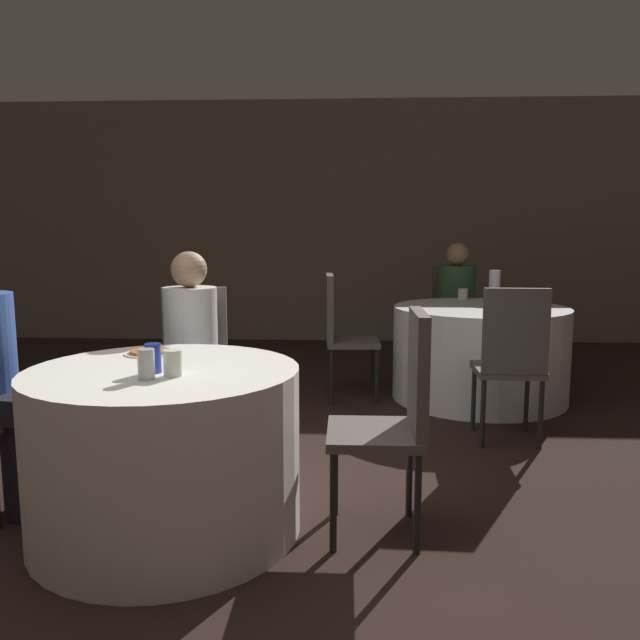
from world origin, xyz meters
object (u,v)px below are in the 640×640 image
object	(u,v)px
chair_far_south	(512,353)
chair_far_west	(340,326)
table_near	(166,450)
chair_near_east	(398,405)
bottle_far	(494,286)
table_far	(479,353)
soda_can_blue	(153,358)
chair_near_north	(194,356)
chair_far_north	(454,308)
pizza_plate_near	(150,352)
soda_can_silver	(146,364)
person_green_jacket	(457,307)
person_white_shirt	(190,359)

from	to	relation	value
chair_far_south	chair_far_west	size ratio (longest dim) A/B	1.00
table_near	chair_far_west	world-z (taller)	chair_far_west
chair_near_east	bottle_far	xyz separation A→B (m)	(0.97, 2.55, 0.28)
table_far	soda_can_blue	world-z (taller)	soda_can_blue
chair_near_east	chair_far_west	bearing A→B (deg)	7.06
chair_near_north	chair_far_north	bearing A→B (deg)	-135.67
pizza_plate_near	soda_can_silver	world-z (taller)	soda_can_silver
table_near	chair_far_north	size ratio (longest dim) A/B	1.20
chair_far_north	bottle_far	xyz separation A→B (m)	(0.19, -0.80, 0.28)
chair_near_north	chair_far_south	world-z (taller)	same
chair_near_east	pizza_plate_near	xyz separation A→B (m)	(-1.16, 0.31, 0.15)
table_far	person_green_jacket	size ratio (longest dim) A/B	1.12
person_white_shirt	pizza_plate_near	bearing A→B (deg)	76.62
table_far	soda_can_silver	distance (m)	3.09
chair_near_east	person_green_jacket	bearing A→B (deg)	-13.99
chair_near_north	person_white_shirt	world-z (taller)	person_white_shirt
chair_far_north	person_green_jacket	size ratio (longest dim) A/B	0.81
person_white_shirt	soda_can_silver	world-z (taller)	person_white_shirt
chair_far_north	chair_far_west	distance (m)	1.56
chair_far_north	bottle_far	distance (m)	0.87
chair_near_east	person_white_shirt	size ratio (longest dim) A/B	0.82
person_green_jacket	pizza_plate_near	size ratio (longest dim) A/B	4.93
person_white_shirt	bottle_far	size ratio (longest dim) A/B	4.46
table_near	soda_can_silver	bearing A→B (deg)	-91.22
chair_near_east	soda_can_silver	size ratio (longest dim) A/B	7.97
chair_far_north	pizza_plate_near	distance (m)	3.60
chair_far_north	chair_near_east	bearing A→B (deg)	75.46
chair_far_west	pizza_plate_near	distance (m)	2.09
chair_near_east	pizza_plate_near	distance (m)	1.21
chair_near_east	person_white_shirt	distance (m)	1.37
table_near	chair_far_south	distance (m)	2.14
table_far	pizza_plate_near	bearing A→B (deg)	-135.17
table_far	chair_near_north	distance (m)	2.32
table_far	chair_far_west	distance (m)	1.11
pizza_plate_near	soda_can_silver	bearing A→B (deg)	-73.56
chair_far_south	bottle_far	bearing A→B (deg)	83.65
chair_far_north	soda_can_blue	world-z (taller)	chair_far_north
chair_far_west	person_white_shirt	xyz separation A→B (m)	(-0.82, -1.38, 0.02)
chair_near_east	soda_can_blue	xyz separation A→B (m)	(-1.01, -0.08, 0.21)
soda_can_silver	soda_can_blue	bearing A→B (deg)	94.86
chair_near_east	bottle_far	bearing A→B (deg)	-20.99
table_far	chair_near_east	bearing A→B (deg)	-109.58
soda_can_silver	chair_far_west	bearing A→B (deg)	73.23
pizza_plate_near	table_near	bearing A→B (deg)	-63.81
chair_near_north	chair_far_south	distance (m)	1.90
table_far	chair_far_west	size ratio (longest dim) A/B	1.38
table_near	person_white_shirt	xyz separation A→B (m)	(-0.10, 0.82, 0.23)
chair_near_north	chair_far_west	bearing A→B (deg)	-131.63
pizza_plate_near	person_green_jacket	bearing A→B (deg)	56.00
table_far	chair_far_north	xyz separation A→B (m)	(-0.03, 1.09, 0.21)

